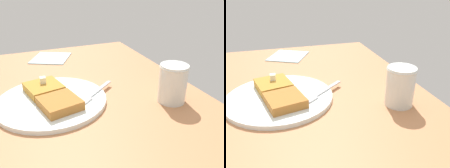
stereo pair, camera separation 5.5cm
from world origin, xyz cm
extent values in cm
cube|color=#B9794E|center=(0.00, 0.00, 1.50)|extent=(92.46, 92.46, 3.00)
cylinder|color=white|center=(-4.37, 10.68, 3.51)|extent=(24.53, 24.53, 1.03)
torus|color=gray|center=(-4.37, 10.68, 3.62)|extent=(24.53, 24.53, 0.80)
cube|color=#BD8431|center=(-8.58, 9.69, 5.00)|extent=(9.65, 9.26, 1.95)
cube|color=#AE7030|center=(-0.16, 11.66, 5.00)|extent=(9.65, 9.26, 1.95)
cube|color=#F2EEC8|center=(-9.57, 9.80, 6.70)|extent=(1.52, 1.39, 1.46)
cube|color=silver|center=(-4.74, 22.26, 4.20)|extent=(7.05, 8.29, 0.36)
cube|color=silver|center=(-0.67, 17.32, 4.20)|extent=(3.48, 3.56, 0.36)
cube|color=silver|center=(1.88, 15.53, 4.20)|extent=(2.28, 2.67, 0.36)
cube|color=silver|center=(1.45, 15.18, 4.20)|extent=(2.28, 2.67, 0.36)
cube|color=silver|center=(1.03, 14.83, 4.20)|extent=(2.28, 2.67, 0.36)
cube|color=silver|center=(0.60, 14.48, 4.20)|extent=(2.28, 2.67, 0.36)
cylinder|color=#36180B|center=(5.07, 36.11, 6.43)|extent=(5.73, 5.73, 6.87)
cylinder|color=silver|center=(5.07, 36.11, 7.39)|extent=(6.23, 6.23, 8.80)
torus|color=silver|center=(5.07, 36.11, 11.34)|extent=(6.48, 6.48, 0.50)
cube|color=silver|center=(-35.62, 15.92, 3.15)|extent=(15.87, 15.66, 0.30)
camera|label=1|loc=(46.45, 4.21, 30.61)|focal=40.00mm
camera|label=2|loc=(48.27, 9.39, 30.61)|focal=40.00mm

